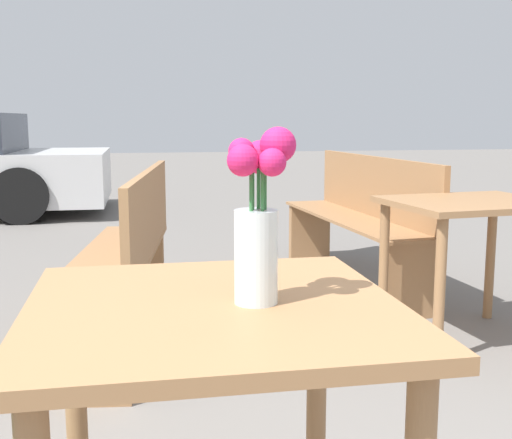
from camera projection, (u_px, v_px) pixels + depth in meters
name	position (u px, v px, depth m)	size (l,w,h in m)	color
table_front	(214.00, 370.00, 1.25)	(0.71, 0.71, 0.75)	#9E7047
flower_vase	(258.00, 222.00, 1.20)	(0.13, 0.14, 0.33)	silver
bench_near	(362.00, 214.00, 4.29)	(0.49, 1.78, 0.85)	#9E7047
bench_middle	(131.00, 251.00, 3.14)	(0.57, 1.60, 0.85)	#9E7047
table_back	(470.00, 225.00, 3.15)	(0.84, 0.72, 0.70)	#9E7047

